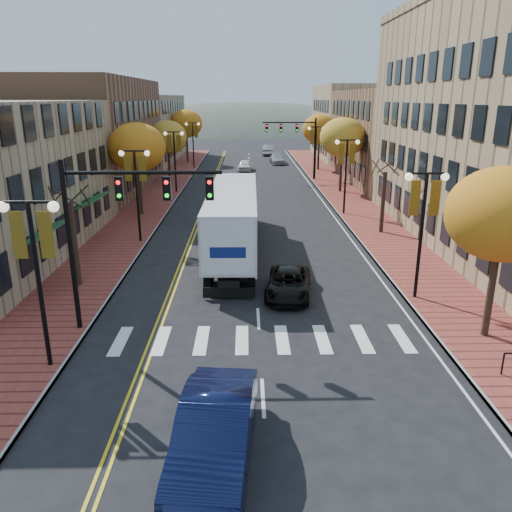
{
  "coord_description": "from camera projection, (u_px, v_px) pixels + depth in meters",
  "views": [
    {
      "loc": [
        -0.5,
        -15.86,
        9.2
      ],
      "look_at": [
        -0.06,
        6.08,
        2.2
      ],
      "focal_mm": 35.0,
      "sensor_mm": 36.0,
      "label": 1
    }
  ],
  "objects": [
    {
      "name": "tree_right_a",
      "position": [
        503.0,
        215.0,
        18.45
      ],
      "size": [
        4.16,
        4.16,
        6.69
      ],
      "color": "#382619",
      "rests_on": "sidewalk_right"
    },
    {
      "name": "tree_right_c",
      "position": [
        343.0,
        137.0,
        48.81
      ],
      "size": [
        4.48,
        4.48,
        7.21
      ],
      "color": "#382619",
      "rests_on": "sidewalk_right"
    },
    {
      "name": "tree_right_b",
      "position": [
        383.0,
        202.0,
        34.54
      ],
      "size": [
        0.28,
        0.28,
        4.2
      ],
      "color": "#382619",
      "rests_on": "sidewalk_right"
    },
    {
      "name": "lamp_left_c",
      "position": [
        174.0,
        150.0,
        48.84
      ],
      "size": [
        1.96,
        0.36,
        6.05
      ],
      "color": "black",
      "rests_on": "ground"
    },
    {
      "name": "lamp_right_c",
      "position": [
        316.0,
        142.0,
        56.76
      ],
      "size": [
        1.96,
        0.36,
        6.05
      ],
      "color": "black",
      "rests_on": "ground"
    },
    {
      "name": "sidewalk_right",
      "position": [
        343.0,
        195.0,
        49.02
      ],
      "size": [
        4.0,
        85.0,
        0.15
      ],
      "primitive_type": "cube",
      "color": "brown",
      "rests_on": "ground"
    },
    {
      "name": "tree_left_d",
      "position": [
        186.0,
        124.0,
        71.28
      ],
      "size": [
        4.61,
        4.61,
        7.42
      ],
      "color": "#382619",
      "rests_on": "sidewalk_left"
    },
    {
      "name": "lamp_left_b",
      "position": [
        136.0,
        178.0,
        31.7
      ],
      "size": [
        1.96,
        0.36,
        6.05
      ],
      "color": "black",
      "rests_on": "ground"
    },
    {
      "name": "traffic_mast_near",
      "position": [
        117.0,
        214.0,
        19.16
      ],
      "size": [
        6.1,
        0.35,
        7.0
      ],
      "color": "black",
      "rests_on": "ground"
    },
    {
      "name": "car_far_silver",
      "position": [
        277.0,
        159.0,
        72.07
      ],
      "size": [
        2.21,
        4.99,
        1.42
      ],
      "primitive_type": "imported",
      "rotation": [
        0.0,
        0.0,
        0.05
      ],
      "color": "#A5A4AC",
      "rests_on": "ground"
    },
    {
      "name": "car_far_oncoming",
      "position": [
        268.0,
        150.0,
        82.9
      ],
      "size": [
        2.07,
        4.97,
        1.6
      ],
      "primitive_type": "imported",
      "rotation": [
        0.0,
        0.0,
        3.06
      ],
      "color": "#B4B4BC",
      "rests_on": "ground"
    },
    {
      "name": "sidewalk_left",
      "position": [
        159.0,
        195.0,
        48.67
      ],
      "size": [
        4.0,
        85.0,
        0.15
      ],
      "primitive_type": "cube",
      "color": "brown",
      "rests_on": "ground"
    },
    {
      "name": "navy_sedan",
      "position": [
        215.0,
        433.0,
        12.95
      ],
      "size": [
        2.33,
        5.51,
        1.77
      ],
      "primitive_type": "imported",
      "rotation": [
        0.0,
        0.0,
        -0.09
      ],
      "color": "#0C1233",
      "rests_on": "ground"
    },
    {
      "name": "building_right_mid",
      "position": [
        412.0,
        136.0,
        56.75
      ],
      "size": [
        15.0,
        24.0,
        10.0
      ],
      "primitive_type": "cube",
      "color": "brown",
      "rests_on": "ground"
    },
    {
      "name": "semi_truck",
      "position": [
        234.0,
        214.0,
        30.35
      ],
      "size": [
        2.84,
        16.5,
        4.12
      ],
      "rotation": [
        0.0,
        0.0,
        -0.01
      ],
      "color": "black",
      "rests_on": "ground"
    },
    {
      "name": "building_left_far",
      "position": [
        135.0,
        129.0,
        74.24
      ],
      "size": [
        12.0,
        26.0,
        9.5
      ],
      "primitive_type": "cube",
      "color": "#9E8966",
      "rests_on": "ground"
    },
    {
      "name": "ground",
      "position": [
        261.0,
        366.0,
        17.91
      ],
      "size": [
        200.0,
        200.0,
        0.0
      ],
      "primitive_type": "plane",
      "color": "black",
      "rests_on": "ground"
    },
    {
      "name": "building_left_mid",
      "position": [
        82.0,
        136.0,
        50.2
      ],
      "size": [
        12.0,
        24.0,
        11.0
      ],
      "primitive_type": "cube",
      "color": "brown",
      "rests_on": "ground"
    },
    {
      "name": "tree_left_c",
      "position": [
        168.0,
        137.0,
        54.3
      ],
      "size": [
        4.16,
        4.16,
        6.69
      ],
      "color": "#382619",
      "rests_on": "sidewalk_left"
    },
    {
      "name": "lamp_left_a",
      "position": [
        35.0,
        253.0,
        16.46
      ],
      "size": [
        1.96,
        0.36,
        6.05
      ],
      "color": "black",
      "rests_on": "ground"
    },
    {
      "name": "building_right_far",
      "position": [
        368.0,
        122.0,
        77.56
      ],
      "size": [
        15.0,
        20.0,
        11.0
      ],
      "primitive_type": "cube",
      "color": "#9E8966",
      "rests_on": "ground"
    },
    {
      "name": "lamp_left_d",
      "position": [
        193.0,
        136.0,
        65.99
      ],
      "size": [
        1.96,
        0.36,
        6.05
      ],
      "color": "black",
      "rests_on": "ground"
    },
    {
      "name": "tree_left_a",
      "position": [
        75.0,
        244.0,
        24.67
      ],
      "size": [
        0.28,
        0.28,
        4.2
      ],
      "color": "#382619",
      "rests_on": "sidewalk_left"
    },
    {
      "name": "lamp_right_b",
      "position": [
        346.0,
        162.0,
        39.61
      ],
      "size": [
        1.96,
        0.36,
        6.05
      ],
      "color": "black",
      "rests_on": "ground"
    },
    {
      "name": "lamp_right_a",
      "position": [
        423.0,
        211.0,
        22.46
      ],
      "size": [
        1.96,
        0.36,
        6.05
      ],
      "color": "black",
      "rests_on": "ground"
    },
    {
      "name": "tree_right_d",
      "position": [
        319.0,
        129.0,
        64.1
      ],
      "size": [
        4.35,
        4.35,
        7.0
      ],
      "color": "#382619",
      "rests_on": "sidewalk_right"
    },
    {
      "name": "car_far_white",
      "position": [
        245.0,
        165.0,
        65.26
      ],
      "size": [
        1.99,
        4.24,
        1.4
      ],
      "primitive_type": "imported",
      "rotation": [
        0.0,
        0.0,
        -0.08
      ],
      "color": "white",
      "rests_on": "ground"
    },
    {
      "name": "traffic_mast_far",
      "position": [
        298.0,
        137.0,
        56.52
      ],
      "size": [
        6.1,
        0.34,
        7.0
      ],
      "color": "black",
      "rests_on": "ground"
    },
    {
      "name": "black_suv",
      "position": [
        289.0,
        283.0,
        24.09
      ],
      "size": [
        2.65,
        4.71,
        1.24
      ],
      "primitive_type": "imported",
      "rotation": [
        0.0,
        0.0,
        -0.14
      ],
      "color": "black",
      "rests_on": "ground"
    },
    {
      "name": "tree_left_b",
      "position": [
        137.0,
        148.0,
        38.94
      ],
      "size": [
        4.48,
        4.48,
        7.21
      ],
      "color": "#382619",
      "rests_on": "sidewalk_left"
    }
  ]
}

